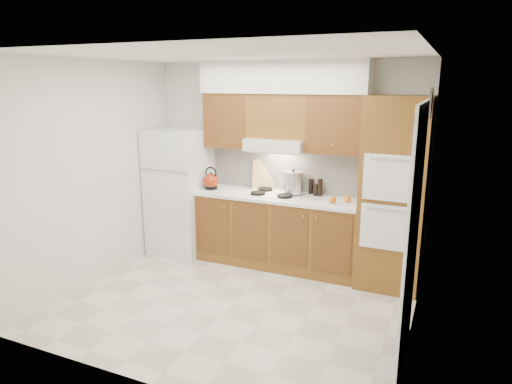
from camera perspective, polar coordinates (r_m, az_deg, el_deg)
floor at (r=5.11m, az=-2.62°, el=-13.70°), size 3.60×3.60×0.00m
ceiling at (r=4.54m, az=-3.00°, el=16.83°), size 3.60×3.60×0.00m
wall_back at (r=6.01m, az=3.62°, el=3.61°), size 3.60×0.02×2.60m
wall_left at (r=5.68m, az=-19.28°, el=2.27°), size 0.02×3.00×2.60m
wall_right at (r=4.19m, az=19.79°, el=-1.63°), size 0.02×3.00×2.60m
fridge at (r=6.41m, az=-9.45°, el=0.07°), size 0.75×0.72×1.72m
base_cabinets at (r=5.94m, az=2.71°, el=-4.97°), size 2.11×0.60×0.90m
countertop at (r=5.80m, az=2.73°, el=-0.60°), size 2.13×0.62×0.04m
backsplash at (r=6.00m, az=3.78°, el=2.82°), size 2.11×0.03×0.56m
oven_cabinet at (r=5.41m, az=16.81°, el=-0.26°), size 0.70×0.65×2.20m
upper_cab_left at (r=6.07m, az=-3.27°, el=8.96°), size 0.63×0.33×0.70m
upper_cab_right at (r=5.57m, az=10.09°, el=8.34°), size 0.73×0.33×0.70m
range_hood at (r=5.77m, az=2.65°, el=5.96°), size 0.75×0.45×0.15m
upper_cab_over_hood at (r=5.79m, az=2.90°, el=9.47°), size 0.75×0.33×0.55m
soffit at (r=5.74m, az=3.39°, el=14.18°), size 2.13×0.36×0.40m
cooktop at (r=5.83m, az=2.35°, el=-0.26°), size 0.74×0.50×0.01m
doorway at (r=3.93m, az=18.91°, el=-6.38°), size 0.02×0.90×2.10m
wall_clock at (r=4.62m, az=21.01°, el=10.32°), size 0.02×0.30×0.30m
kettle at (r=6.11m, az=-5.64°, el=1.36°), size 0.27×0.27×0.20m
cutting_board at (r=6.10m, az=0.90°, el=2.25°), size 0.30×0.18×0.38m
stock_pot at (r=5.78m, az=4.68°, el=1.20°), size 0.30×0.30×0.27m
condiment_a at (r=5.79m, az=7.99°, el=0.58°), size 0.07×0.07×0.22m
condiment_b at (r=5.89m, az=6.88°, el=0.71°), size 0.07×0.07×0.19m
condiment_c at (r=5.80m, az=7.46°, el=0.26°), size 0.07×0.07×0.15m
orange_near at (r=5.47m, az=9.56°, el=-0.98°), size 0.09×0.09×0.08m
orange_far at (r=5.55m, az=11.35°, el=-0.86°), size 0.09×0.09×0.08m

